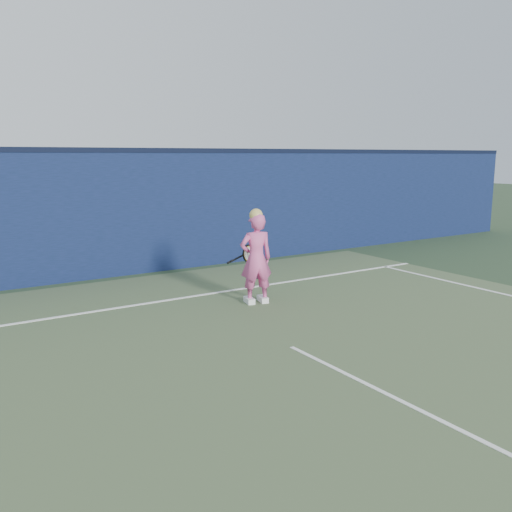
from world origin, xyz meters
TOP-DOWN VIEW (x-y plane):
  - ground at (0.00, 0.00)m, footprint 80.00×80.00m
  - court_surface at (0.00, -2.00)m, footprint 11.00×16.00m
  - backstop_wall at (0.00, 6.50)m, footprint 24.00×0.40m
  - wall_cap at (0.00, 6.50)m, footprint 24.00×0.42m
  - player at (0.79, 3.08)m, footprint 0.62×0.48m
  - racket at (0.91, 3.56)m, footprint 0.60×0.18m
  - court_lines at (0.00, -0.33)m, footprint 11.00×12.04m

SIDE VIEW (x-z plane):
  - ground at x=0.00m, z-range 0.00..0.00m
  - court_surface at x=0.00m, z-range 0.00..0.01m
  - court_lines at x=0.00m, z-range 0.01..0.01m
  - racket at x=0.91m, z-range 0.59..0.91m
  - player at x=0.79m, z-range -0.03..1.56m
  - backstop_wall at x=0.00m, z-range 0.00..2.50m
  - wall_cap at x=0.00m, z-range 2.50..2.60m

